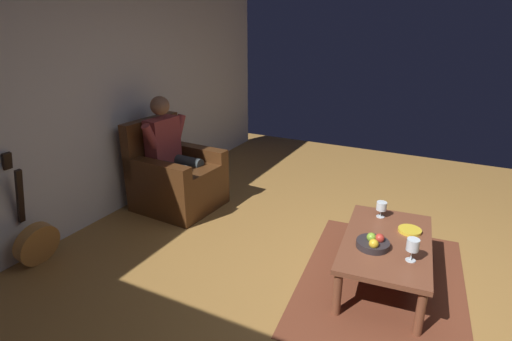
{
  "coord_description": "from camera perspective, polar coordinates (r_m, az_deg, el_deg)",
  "views": [
    {
      "loc": [
        2.73,
        0.15,
        1.97
      ],
      "look_at": [
        -0.43,
        -1.47,
        0.64
      ],
      "focal_mm": 28.02,
      "sensor_mm": 36.0,
      "label": 1
    }
  ],
  "objects": [
    {
      "name": "person_seated",
      "position": [
        4.44,
        -12.01,
        2.94
      ],
      "size": [
        0.65,
        0.58,
        1.23
      ],
      "rotation": [
        0.0,
        0.0,
        -0.06
      ],
      "color": "brown",
      "rests_on": "ground"
    },
    {
      "name": "guitar",
      "position": [
        3.93,
        -28.91,
        -8.7
      ],
      "size": [
        0.38,
        0.28,
        0.99
      ],
      "color": "#B17536",
      "rests_on": "ground"
    },
    {
      "name": "rug",
      "position": [
        3.49,
        17.49,
        -14.92
      ],
      "size": [
        1.92,
        1.41,
        0.01
      ],
      "primitive_type": "cube",
      "rotation": [
        0.0,
        0.0,
        0.09
      ],
      "color": "brown",
      "rests_on": "ground"
    },
    {
      "name": "wine_glass_near",
      "position": [
        3.03,
        21.46,
        -10.01
      ],
      "size": [
        0.09,
        0.09,
        0.17
      ],
      "color": "silver",
      "rests_on": "coffee_table"
    },
    {
      "name": "wall_back",
      "position": [
        4.28,
        -22.8,
        10.43
      ],
      "size": [
        6.44,
        0.06,
        2.67
      ],
      "primitive_type": "cube",
      "color": "silver",
      "rests_on": "ground"
    },
    {
      "name": "fruit_bowl",
      "position": [
        3.14,
        16.4,
        -9.89
      ],
      "size": [
        0.24,
        0.24,
        0.11
      ],
      "color": "#2B2527",
      "rests_on": "coffee_table"
    },
    {
      "name": "coffee_table",
      "position": [
        3.31,
        18.11,
        -10.16
      ],
      "size": [
        1.16,
        0.75,
        0.39
      ],
      "rotation": [
        0.0,
        0.0,
        0.09
      ],
      "color": "brown",
      "rests_on": "ground"
    },
    {
      "name": "ground_plane",
      "position": [
        3.38,
        20.08,
        -16.67
      ],
      "size": [
        7.31,
        7.31,
        0.0
      ],
      "primitive_type": "plane",
      "color": "olive"
    },
    {
      "name": "decorative_dish",
      "position": [
        3.46,
        21.1,
        -7.98
      ],
      "size": [
        0.18,
        0.18,
        0.02
      ],
      "primitive_type": "cylinder",
      "color": "gold",
      "rests_on": "coffee_table"
    },
    {
      "name": "wine_glass_far",
      "position": [
        3.59,
        17.47,
        -4.99
      ],
      "size": [
        0.09,
        0.09,
        0.14
      ],
      "color": "silver",
      "rests_on": "coffee_table"
    },
    {
      "name": "armchair",
      "position": [
        4.54,
        -11.44,
        -1.13
      ],
      "size": [
        0.82,
        0.87,
        0.98
      ],
      "rotation": [
        0.0,
        0.0,
        -0.06
      ],
      "color": "#4A2913",
      "rests_on": "ground"
    }
  ]
}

